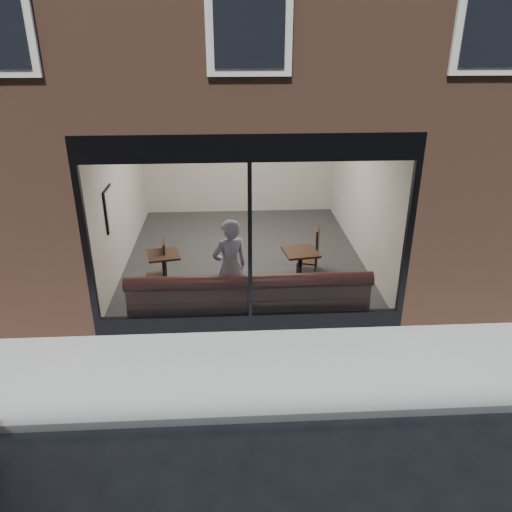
{
  "coord_description": "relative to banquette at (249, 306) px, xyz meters",
  "views": [
    {
      "loc": [
        -0.31,
        -4.93,
        4.48
      ],
      "look_at": [
        0.11,
        2.4,
        1.17
      ],
      "focal_mm": 35.0,
      "sensor_mm": 36.0,
      "label": 1
    }
  ],
  "objects": [
    {
      "name": "host_building_backfill",
      "position": [
        0.0,
        8.55,
        1.38
      ],
      "size": [
        5.0,
        6.0,
        3.2
      ],
      "primitive_type": "cube",
      "color": "brown",
      "rests_on": "ground"
    },
    {
      "name": "kerb_near",
      "position": [
        0.0,
        -2.5,
        -0.17
      ],
      "size": [
        40.0,
        0.1,
        0.12
      ],
      "primitive_type": "cube",
      "color": "gray",
      "rests_on": "ground"
    },
    {
      "name": "storefront_header",
      "position": [
        0.0,
        -0.4,
        2.77
      ],
      "size": [
        5.0,
        0.1,
        0.4
      ],
      "primitive_type": "cube",
      "color": "black",
      "rests_on": "host_building_upper"
    },
    {
      "name": "cafe_floor",
      "position": [
        0.0,
        2.55,
        -0.21
      ],
      "size": [
        6.0,
        6.0,
        0.0
      ],
      "primitive_type": "plane",
      "color": "#2D2D30",
      "rests_on": "ground"
    },
    {
      "name": "ground",
      "position": [
        0.0,
        -2.45,
        -0.23
      ],
      "size": [
        120.0,
        120.0,
        0.0
      ],
      "primitive_type": "plane",
      "color": "black",
      "rests_on": "ground"
    },
    {
      "name": "storefront_kick",
      "position": [
        0.0,
        -0.4,
        -0.08
      ],
      "size": [
        5.0,
        0.1,
        0.3
      ],
      "primitive_type": "cube",
      "color": "black",
      "rests_on": "ground"
    },
    {
      "name": "cafe_wall_left",
      "position": [
        -2.49,
        2.55,
        1.37
      ],
      "size": [
        0.0,
        6.0,
        6.0
      ],
      "primitive_type": "plane",
      "rotation": [
        1.57,
        0.0,
        1.57
      ],
      "color": "silver",
      "rests_on": "ground"
    },
    {
      "name": "storefront_glass",
      "position": [
        0.0,
        -0.43,
        1.33
      ],
      "size": [
        4.8,
        0.0,
        4.8
      ],
      "primitive_type": "plane",
      "rotation": [
        1.57,
        0.0,
        0.0
      ],
      "color": "white",
      "rests_on": "storefront_kick"
    },
    {
      "name": "banquette",
      "position": [
        0.0,
        0.0,
        0.0
      ],
      "size": [
        4.0,
        0.55,
        0.45
      ],
      "primitive_type": "cube",
      "color": "#3B1516",
      "rests_on": "cafe_floor"
    },
    {
      "name": "host_building_pier_right",
      "position": [
        3.75,
        5.55,
        1.38
      ],
      "size": [
        2.5,
        12.0,
        3.2
      ],
      "primitive_type": "cube",
      "color": "brown",
      "rests_on": "ground"
    },
    {
      "name": "cafe_chair_left",
      "position": [
        -1.72,
        1.18,
        0.01
      ],
      "size": [
        0.43,
        0.43,
        0.04
      ],
      "primitive_type": "cube",
      "rotation": [
        0.0,
        0.0,
        3.25
      ],
      "color": "black",
      "rests_on": "cafe_floor"
    },
    {
      "name": "cafe_chair_right",
      "position": [
        1.26,
        1.75,
        0.01
      ],
      "size": [
        0.47,
        0.47,
        0.04
      ],
      "primitive_type": "cube",
      "rotation": [
        0.0,
        0.0,
        2.89
      ],
      "color": "black",
      "rests_on": "cafe_floor"
    },
    {
      "name": "wall_poster",
      "position": [
        -2.45,
        1.31,
        1.34
      ],
      "size": [
        0.02,
        0.54,
        0.72
      ],
      "primitive_type": "cube",
      "color": "white",
      "rests_on": "cafe_wall_left"
    },
    {
      "name": "person",
      "position": [
        -0.31,
        0.19,
        0.64
      ],
      "size": [
        0.74,
        0.63,
        1.72
      ],
      "primitive_type": "imported",
      "rotation": [
        0.0,
        0.0,
        3.54
      ],
      "color": "#A1AAD1",
      "rests_on": "cafe_floor"
    },
    {
      "name": "cafe_wall_back",
      "position": [
        0.0,
        5.54,
        1.37
      ],
      "size": [
        5.0,
        0.0,
        5.0
      ],
      "primitive_type": "plane",
      "rotation": [
        1.57,
        0.0,
        0.0
      ],
      "color": "silver",
      "rests_on": "ground"
    },
    {
      "name": "sidewalk_near",
      "position": [
        0.0,
        -1.45,
        -0.22
      ],
      "size": [
        40.0,
        2.0,
        0.01
      ],
      "primitive_type": "cube",
      "color": "gray",
      "rests_on": "ground"
    },
    {
      "name": "storefront_mullion",
      "position": [
        0.0,
        -0.4,
        1.32
      ],
      "size": [
        0.06,
        0.1,
        2.5
      ],
      "primitive_type": "cube",
      "color": "black",
      "rests_on": "storefront_kick"
    },
    {
      "name": "cafe_ceiling",
      "position": [
        0.0,
        2.55,
        2.97
      ],
      "size": [
        6.0,
        6.0,
        0.0
      ],
      "primitive_type": "plane",
      "rotation": [
        3.14,
        0.0,
        0.0
      ],
      "color": "white",
      "rests_on": "host_building_upper"
    },
    {
      "name": "cafe_wall_right",
      "position": [
        2.49,
        2.55,
        1.37
      ],
      "size": [
        0.0,
        6.0,
        6.0
      ],
      "primitive_type": "plane",
      "rotation": [
        1.57,
        0.0,
        -1.57
      ],
      "color": "silver",
      "rests_on": "ground"
    },
    {
      "name": "cafe_table_right",
      "position": [
        1.01,
        1.05,
        0.52
      ],
      "size": [
        0.69,
        0.69,
        0.04
      ],
      "primitive_type": "cube",
      "rotation": [
        0.0,
        0.0,
        0.16
      ],
      "color": "black",
      "rests_on": "cafe_floor"
    },
    {
      "name": "cafe_table_left",
      "position": [
        -1.53,
        1.07,
        0.52
      ],
      "size": [
        0.67,
        0.67,
        0.04
      ],
      "primitive_type": "cube",
      "rotation": [
        0.0,
        0.0,
        0.2
      ],
      "color": "black",
      "rests_on": "cafe_floor"
    },
    {
      "name": "host_building_pier_left",
      "position": [
        -3.75,
        5.55,
        1.38
      ],
      "size": [
        2.5,
        12.0,
        3.2
      ],
      "primitive_type": "cube",
      "color": "brown",
      "rests_on": "ground"
    }
  ]
}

